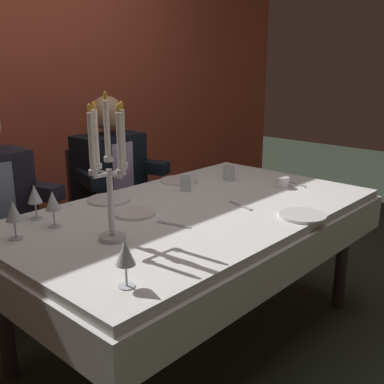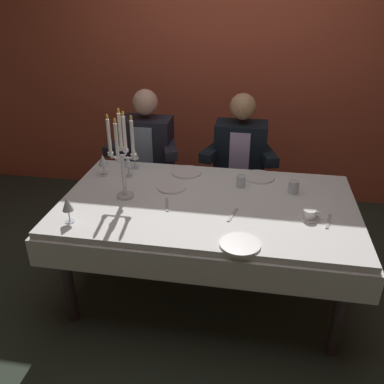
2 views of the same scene
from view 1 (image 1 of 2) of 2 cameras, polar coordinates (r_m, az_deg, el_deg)
name	(u,v)px [view 1 (image 1 of 2)]	position (r m, az deg, el deg)	size (l,w,h in m)	color
ground_plane	(195,337)	(2.64, 0.32, -17.42)	(12.00, 12.00, 0.00)	#2F392C
back_wall	(18,75)	(3.54, -20.61, 13.33)	(6.00, 0.12, 2.70)	#C85238
dining_table	(195,230)	(2.36, 0.34, -4.71)	(1.94, 1.14, 0.74)	white
candelabra	(109,172)	(1.86, -10.18, 2.40)	(0.19, 0.19, 0.60)	silver
dinner_plate_0	(179,181)	(2.81, -1.59, 1.42)	(0.23, 0.23, 0.01)	white
dinner_plate_1	(135,213)	(2.24, -7.08, -2.59)	(0.20, 0.20, 0.01)	white
dinner_plate_2	(109,200)	(2.47, -10.15, -0.93)	(0.23, 0.23, 0.01)	white
dinner_plate_3	(302,216)	(2.25, 13.45, -2.83)	(0.22, 0.22, 0.01)	white
wine_glass_0	(53,202)	(2.11, -16.80, -1.15)	(0.07, 0.07, 0.16)	silver
wine_glass_1	(13,213)	(2.02, -21.15, -2.38)	(0.07, 0.07, 0.16)	silver
wine_glass_2	(35,195)	(2.25, -18.83, -0.34)	(0.07, 0.07, 0.16)	silver
wine_glass_3	(125,254)	(1.51, -8.21, -7.61)	(0.07, 0.07, 0.16)	silver
water_tumbler_0	(229,173)	(2.85, 4.57, 2.31)	(0.07, 0.07, 0.09)	silver
water_tumbler_1	(186,184)	(2.61, -0.78, 1.05)	(0.06, 0.06, 0.08)	silver
coffee_cup_0	(283,183)	(2.73, 11.11, 1.11)	(0.13, 0.12, 0.06)	white
fork_0	(174,224)	(2.08, -2.27, -4.02)	(0.17, 0.02, 0.01)	#B7B7BC
fork_1	(295,184)	(2.82, 12.56, 1.01)	(0.17, 0.02, 0.01)	#B7B7BC
fork_2	(240,206)	(2.35, 5.99, -1.70)	(0.17, 0.02, 0.01)	#B7B7BC
seated_diner_1	(109,175)	(3.05, -10.14, 2.11)	(0.63, 0.48, 1.24)	#322A2B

